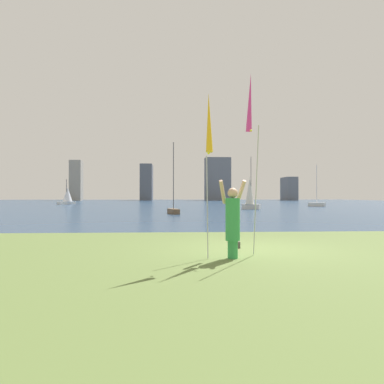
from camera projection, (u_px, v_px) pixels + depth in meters
ground at (186, 205)px, 61.07m from camera, size 120.00×138.00×0.12m
person at (233, 220)px, 8.69m from camera, size 0.69×0.51×1.88m
kite_flag_left at (209, 126)px, 8.40m from camera, size 0.16×0.76×3.89m
kite_flag_right at (250, 107)px, 9.54m from camera, size 0.16×1.21×4.66m
bag at (235, 245)px, 10.37m from camera, size 0.28×0.15×0.18m
sailboat_1 at (173, 210)px, 29.58m from camera, size 1.04×2.17×5.84m
sailboat_2 at (250, 194)px, 39.58m from camera, size 2.00×1.45×5.71m
sailboat_3 at (67, 196)px, 60.66m from camera, size 2.64×3.07×4.22m
sailboat_4 at (317, 204)px, 48.92m from camera, size 2.10×1.95×5.66m
skyline_tower_0 at (76, 180)px, 107.34m from camera, size 3.37×3.30×11.83m
skyline_tower_1 at (147, 182)px, 110.46m from camera, size 3.54×7.91×10.85m
skyline_tower_2 at (217, 179)px, 110.68m from camera, size 7.61×5.12×12.90m
skyline_tower_3 at (289, 189)px, 111.78m from camera, size 3.32×7.37×7.06m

